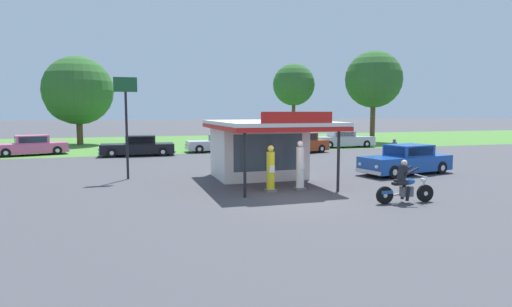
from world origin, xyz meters
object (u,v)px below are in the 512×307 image
at_px(gas_pump_nearside, 271,170).
at_px(parked_car_second_row_spare, 31,146).
at_px(parked_car_back_row_centre_right, 344,140).
at_px(parked_car_back_row_far_right, 138,147).
at_px(parked_car_back_row_right, 218,144).
at_px(parked_car_back_row_centre_left, 299,144).
at_px(gas_pump_offside, 300,167).
at_px(featured_classic_sedan, 406,161).
at_px(roadside_pole_sign, 126,110).
at_px(bystander_chatting_near_pumps, 394,150).
at_px(bystander_leaning_by_kiosk, 256,143).
at_px(motorcycle_with_rider, 404,185).

height_order(gas_pump_nearside, parked_car_second_row_spare, gas_pump_nearside).
distance_m(parked_car_back_row_centre_right, parked_car_back_row_far_right, 18.34).
bearing_deg(parked_car_back_row_right, parked_car_back_row_centre_left, -27.08).
xyz_separation_m(gas_pump_nearside, gas_pump_offside, (1.32, 0.00, 0.08)).
bearing_deg(parked_car_back_row_far_right, featured_classic_sedan, -46.23).
bearing_deg(roadside_pole_sign, parked_car_second_row_spare, 116.07).
bearing_deg(bystander_chatting_near_pumps, gas_pump_offside, -144.43).
height_order(gas_pump_offside, roadside_pole_sign, roadside_pole_sign).
bearing_deg(roadside_pole_sign, gas_pump_offside, -36.26).
height_order(gas_pump_offside, bystander_leaning_by_kiosk, gas_pump_offside).
height_order(parked_car_back_row_centre_right, parked_car_back_row_far_right, parked_car_back_row_far_right).
relative_size(parked_car_back_row_centre_right, parked_car_back_row_far_right, 1.02).
height_order(parked_car_back_row_centre_left, roadside_pole_sign, roadside_pole_sign).
xyz_separation_m(motorcycle_with_rider, roadside_pole_sign, (-9.50, 8.62, 2.70)).
bearing_deg(gas_pump_offside, gas_pump_nearside, -180.00).
bearing_deg(motorcycle_with_rider, bystander_chatting_near_pumps, 56.37).
height_order(featured_classic_sedan, bystander_chatting_near_pumps, bystander_chatting_near_pumps).
height_order(motorcycle_with_rider, bystander_chatting_near_pumps, motorcycle_with_rider).
distance_m(parked_car_back_row_far_right, roadside_pole_sign, 11.54).
bearing_deg(parked_car_back_row_centre_right, featured_classic_sedan, -107.69).
distance_m(parked_car_second_row_spare, parked_car_back_row_centre_left, 20.50).
bearing_deg(gas_pump_offside, parked_car_second_row_spare, 125.82).
distance_m(parked_car_back_row_centre_left, bystander_leaning_by_kiosk, 3.94).
height_order(motorcycle_with_rider, parked_car_second_row_spare, motorcycle_with_rider).
xyz_separation_m(gas_pump_nearside, bystander_leaning_by_kiosk, (3.69, 13.78, 0.04)).
distance_m(gas_pump_offside, roadside_pole_sign, 8.92).
bearing_deg(parked_car_back_row_centre_left, bystander_chatting_near_pumps, -68.13).
bearing_deg(gas_pump_offside, roadside_pole_sign, 143.74).
height_order(gas_pump_offside, featured_classic_sedan, gas_pump_offside).
bearing_deg(parked_car_back_row_centre_left, featured_classic_sedan, -85.66).
bearing_deg(parked_car_second_row_spare, parked_car_back_row_right, -5.90).
bearing_deg(bystander_leaning_by_kiosk, gas_pump_nearside, -104.98).
bearing_deg(roadside_pole_sign, gas_pump_nearside, -42.18).
xyz_separation_m(parked_car_back_row_far_right, bystander_chatting_near_pumps, (15.46, -9.56, 0.14)).
relative_size(gas_pump_nearside, parked_car_back_row_right, 0.38).
distance_m(parked_car_second_row_spare, parked_car_back_row_right, 14.14).
bearing_deg(parked_car_back_row_right, gas_pump_offside, -90.89).
bearing_deg(bystander_leaning_by_kiosk, roadside_pole_sign, -136.92).
xyz_separation_m(motorcycle_with_rider, parked_car_back_row_right, (-2.29, 21.19, -0.00)).
relative_size(featured_classic_sedan, parked_car_second_row_spare, 1.01).
bearing_deg(parked_car_back_row_far_right, bystander_chatting_near_pumps, -31.73).
bearing_deg(featured_classic_sedan, parked_car_back_row_centre_right, 72.31).
xyz_separation_m(parked_car_back_row_centre_right, bystander_chatting_near_pumps, (-2.77, -11.54, 0.13)).
relative_size(gas_pump_nearside, roadside_pole_sign, 0.39).
relative_size(gas_pump_offside, roadside_pole_sign, 0.42).
distance_m(gas_pump_offside, bystander_chatting_near_pumps, 11.54).
distance_m(featured_classic_sedan, roadside_pole_sign, 14.54).
height_order(parked_car_back_row_centre_left, bystander_leaning_by_kiosk, bystander_leaning_by_kiosk).
xyz_separation_m(featured_classic_sedan, parked_car_back_row_centre_left, (-0.92, 12.13, 0.01)).
height_order(motorcycle_with_rider, parked_car_back_row_centre_left, parked_car_back_row_centre_left).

